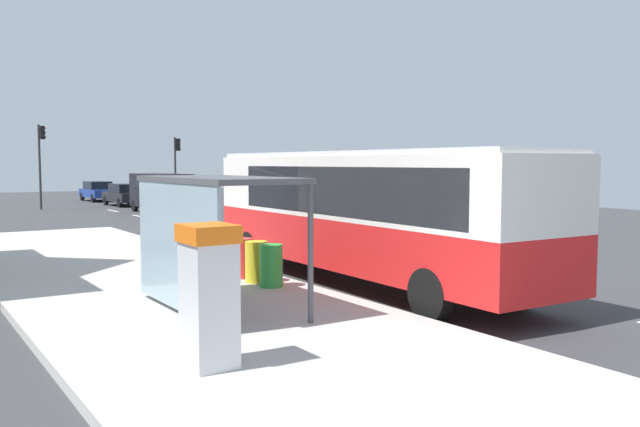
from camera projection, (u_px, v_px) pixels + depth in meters
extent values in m
cube|color=#38383A|center=(209.00, 233.00, 27.83)|extent=(56.00, 92.00, 0.04)
cube|color=beige|center=(162.00, 294.00, 14.32)|extent=(6.20, 30.00, 0.18)
cube|color=silver|center=(481.00, 288.00, 15.46)|extent=(0.16, 2.20, 0.01)
cube|color=silver|center=(354.00, 262.00, 19.63)|extent=(0.16, 2.20, 0.01)
cube|color=silver|center=(272.00, 244.00, 23.80)|extent=(0.16, 2.20, 0.01)
cube|color=silver|center=(215.00, 232.00, 27.97)|extent=(0.16, 2.20, 0.01)
cube|color=silver|center=(172.00, 223.00, 32.13)|extent=(0.16, 2.20, 0.01)
cube|color=silver|center=(139.00, 216.00, 36.30)|extent=(0.16, 2.20, 0.01)
cube|color=silver|center=(113.00, 211.00, 40.47)|extent=(0.16, 2.20, 0.01)
cube|color=red|center=(364.00, 240.00, 15.95)|extent=(2.79, 11.06, 1.15)
cube|color=silver|center=(364.00, 186.00, 15.85)|extent=(2.79, 11.06, 1.45)
cube|color=silver|center=(364.00, 154.00, 15.79)|extent=(2.66, 10.84, 0.12)
cube|color=black|center=(262.00, 183.00, 20.47)|extent=(2.30, 0.18, 1.22)
cube|color=black|center=(333.00, 191.00, 14.79)|extent=(0.30, 8.58, 1.10)
cylinder|color=black|center=(251.00, 249.00, 18.70)|extent=(0.31, 1.01, 1.00)
cylinder|color=black|center=(319.00, 244.00, 19.89)|extent=(0.31, 1.01, 1.00)
cylinder|color=black|center=(430.00, 294.00, 12.26)|extent=(0.31, 1.01, 1.00)
cylinder|color=black|center=(515.00, 283.00, 13.45)|extent=(0.31, 1.01, 1.00)
cube|color=black|center=(161.00, 190.00, 38.87)|extent=(2.14, 5.25, 1.96)
cube|color=black|center=(161.00, 185.00, 38.84)|extent=(2.13, 3.18, 0.44)
cylinder|color=black|center=(189.00, 208.00, 37.82)|extent=(0.24, 0.69, 0.68)
cylinder|color=black|center=(159.00, 210.00, 36.79)|extent=(0.24, 0.69, 0.68)
cylinder|color=black|center=(163.00, 205.00, 41.09)|extent=(0.24, 0.69, 0.68)
cylinder|color=black|center=(135.00, 206.00, 40.06)|extent=(0.24, 0.69, 0.68)
cube|color=navy|center=(98.00, 193.00, 50.77)|extent=(1.90, 4.44, 0.60)
cube|color=black|center=(97.00, 185.00, 50.88)|extent=(1.64, 2.41, 0.60)
cylinder|color=black|center=(115.00, 197.00, 50.02)|extent=(0.21, 0.64, 0.64)
cylinder|color=black|center=(93.00, 198.00, 49.09)|extent=(0.21, 0.64, 0.64)
cylinder|color=black|center=(103.00, 196.00, 52.48)|extent=(0.21, 0.64, 0.64)
cylinder|color=black|center=(82.00, 196.00, 51.56)|extent=(0.21, 0.64, 0.64)
cube|color=black|center=(124.00, 197.00, 45.23)|extent=(1.92, 4.45, 0.60)
cube|color=black|center=(125.00, 188.00, 45.02)|extent=(1.65, 2.42, 0.60)
cylinder|color=black|center=(106.00, 200.00, 46.01)|extent=(0.22, 0.65, 0.64)
cylinder|color=black|center=(129.00, 200.00, 46.95)|extent=(0.22, 0.65, 0.64)
cylinder|color=black|center=(120.00, 203.00, 43.56)|extent=(0.22, 0.65, 0.64)
cylinder|color=black|center=(144.00, 202.00, 44.49)|extent=(0.22, 0.65, 0.64)
cube|color=silver|center=(209.00, 305.00, 8.89)|extent=(0.60, 0.70, 1.70)
cube|color=orange|center=(208.00, 233.00, 8.82)|extent=(0.66, 0.76, 0.24)
cube|color=black|center=(230.00, 283.00, 9.04)|extent=(0.03, 0.36, 0.44)
cylinder|color=green|center=(271.00, 266.00, 14.71)|extent=(0.52, 0.52, 0.95)
cylinder|color=yellow|center=(256.00, 262.00, 15.29)|extent=(0.52, 0.52, 0.95)
cylinder|color=red|center=(243.00, 258.00, 15.88)|extent=(0.52, 0.52, 0.95)
cylinder|color=blue|center=(230.00, 255.00, 16.46)|extent=(0.52, 0.52, 0.95)
cylinder|color=#2D2D2D|center=(175.00, 171.00, 45.53)|extent=(0.14, 0.14, 4.69)
cube|color=black|center=(178.00, 145.00, 45.51)|extent=(0.24, 0.28, 0.84)
sphere|color=#360606|center=(180.00, 141.00, 45.55)|extent=(0.16, 0.16, 0.16)
sphere|color=#F2B20C|center=(180.00, 145.00, 45.57)|extent=(0.16, 0.16, 0.16)
sphere|color=black|center=(180.00, 149.00, 45.59)|extent=(0.16, 0.16, 0.16)
cylinder|color=#2D2D2D|center=(40.00, 167.00, 41.46)|extent=(0.14, 0.14, 5.34)
cube|color=black|center=(42.00, 133.00, 41.42)|extent=(0.24, 0.28, 0.84)
sphere|color=red|center=(44.00, 128.00, 41.46)|extent=(0.16, 0.16, 0.16)
sphere|color=#3C2C03|center=(44.00, 133.00, 41.48)|extent=(0.16, 0.16, 0.16)
sphere|color=black|center=(45.00, 137.00, 41.50)|extent=(0.16, 0.16, 0.16)
cube|color=#4C4C51|center=(218.00, 179.00, 12.36)|extent=(1.80, 4.00, 0.10)
cube|color=#8CA5B2|center=(176.00, 246.00, 11.98)|extent=(0.06, 3.80, 2.30)
cylinder|color=#4C4C51|center=(311.00, 253.00, 11.33)|extent=(0.10, 0.10, 2.44)
cylinder|color=#4C4C51|center=(218.00, 233.00, 14.50)|extent=(0.10, 0.10, 2.44)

